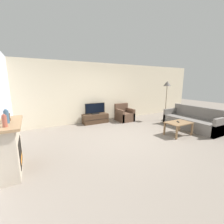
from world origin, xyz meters
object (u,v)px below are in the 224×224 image
(armchair, at_px, (124,115))
(coffee_table, at_px, (179,124))
(fireplace, at_px, (10,147))
(couch, at_px, (193,121))
(mantel_clock, at_px, (8,117))
(floor_lamp, at_px, (167,86))
(tv_stand, at_px, (95,118))
(tv, at_px, (95,109))
(remote, at_px, (178,122))
(mantel_vase_left, at_px, (5,121))
(mantel_vase_centre_left, at_px, (6,117))

(armchair, distance_m, coffee_table, 2.67)
(fireplace, xyz_separation_m, couch, (6.10, 0.02, -0.26))
(fireplace, relative_size, mantel_clock, 8.34)
(fireplace, height_order, armchair, fireplace)
(coffee_table, bearing_deg, floor_lamp, 54.50)
(fireplace, xyz_separation_m, floor_lamp, (6.10, 1.44, 1.10))
(mantel_clock, bearing_deg, armchair, 27.46)
(fireplace, relative_size, tv_stand, 1.10)
(tv, distance_m, couch, 4.11)
(armchair, bearing_deg, remote, -77.96)
(mantel_clock, relative_size, armchair, 0.19)
(fireplace, relative_size, floor_lamp, 0.67)
(fireplace, bearing_deg, coffee_table, -2.65)
(fireplace, height_order, floor_lamp, floor_lamp)
(tv, height_order, remote, tv)
(mantel_vase_left, bearing_deg, mantel_vase_centre_left, 90.00)
(mantel_vase_left, xyz_separation_m, coffee_table, (4.90, 0.15, -0.77))
(tv_stand, distance_m, floor_lamp, 3.65)
(mantel_vase_centre_left, xyz_separation_m, floor_lamp, (6.09, 1.54, 0.45))
(couch, height_order, floor_lamp, floor_lamp)
(tv, distance_m, coffee_table, 3.48)
(mantel_clock, relative_size, couch, 0.07)
(tv_stand, xyz_separation_m, remote, (1.94, -2.85, 0.27))
(mantel_vase_left, bearing_deg, fireplace, 92.54)
(mantel_vase_centre_left, relative_size, floor_lamp, 0.15)
(mantel_vase_centre_left, height_order, tv, mantel_vase_centre_left)
(fireplace, distance_m, floor_lamp, 6.37)
(coffee_table, distance_m, remote, 0.08)
(mantel_clock, height_order, couch, mantel_clock)
(tv_stand, distance_m, remote, 3.46)
(tv, distance_m, remote, 3.45)
(mantel_vase_left, xyz_separation_m, mantel_clock, (0.00, 0.50, -0.04))
(tv_stand, height_order, remote, remote)
(mantel_vase_left, distance_m, coffee_table, 4.96)
(mantel_vase_left, xyz_separation_m, remote, (4.89, 0.18, -0.70))
(remote, height_order, couch, couch)
(mantel_vase_centre_left, distance_m, floor_lamp, 6.29)
(mantel_vase_centre_left, distance_m, remote, 4.94)
(mantel_vase_centre_left, xyz_separation_m, mantel_clock, (0.00, 0.22, -0.06))
(mantel_clock, relative_size, floor_lamp, 0.08)
(mantel_vase_left, height_order, couch, mantel_vase_left)
(mantel_vase_left, xyz_separation_m, couch, (6.08, 0.39, -0.89))
(tv, relative_size, armchair, 1.15)
(remote, distance_m, floor_lamp, 2.34)
(coffee_table, height_order, floor_lamp, floor_lamp)
(armchair, xyz_separation_m, remote, (0.55, -2.58, 0.20))
(mantel_clock, bearing_deg, floor_lamp, 12.21)
(fireplace, height_order, tv_stand, fireplace)
(mantel_vase_left, bearing_deg, couch, 3.67)
(mantel_vase_centre_left, height_order, mantel_clock, mantel_vase_centre_left)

